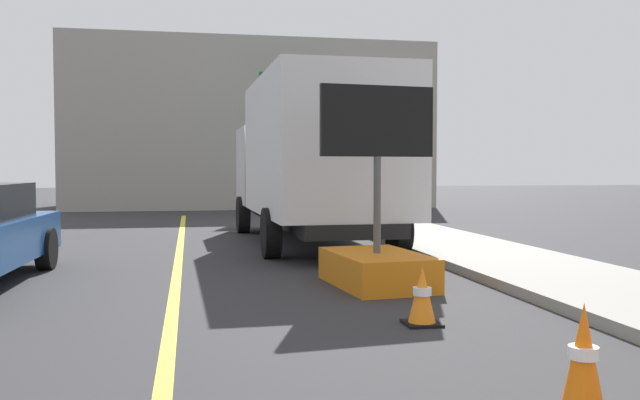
{
  "coord_description": "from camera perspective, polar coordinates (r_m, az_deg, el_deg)",
  "views": [
    {
      "loc": [
        0.2,
        0.72,
        1.59
      ],
      "look_at": [
        1.27,
        6.29,
        1.33
      ],
      "focal_mm": 38.1,
      "sensor_mm": 36.0,
      "label": 1
    }
  ],
  "objects": [
    {
      "name": "lane_center_stripe",
      "position": [
        5.52,
        -12.9,
        -14.09
      ],
      "size": [
        0.14,
        36.0,
        0.01
      ],
      "primitive_type": "cube",
      "color": "yellow",
      "rests_on": "ground"
    },
    {
      "name": "arrow_board_trailer",
      "position": [
        9.22,
        4.8,
        -4.26
      ],
      "size": [
        1.6,
        1.91,
        2.7
      ],
      "color": "orange",
      "rests_on": "ground"
    },
    {
      "name": "box_truck",
      "position": [
        14.21,
        -0.57,
        3.58
      ],
      "size": [
        2.79,
        7.7,
        3.35
      ],
      "color": "black",
      "rests_on": "ground"
    },
    {
      "name": "highway_guide_sign",
      "position": [
        23.25,
        -0.46,
        7.17
      ],
      "size": [
        2.78,
        0.38,
        5.0
      ],
      "color": "gray",
      "rests_on": "ground"
    },
    {
      "name": "far_building_block",
      "position": [
        29.66,
        -6.06,
        6.02
      ],
      "size": [
        14.61,
        6.92,
        6.67
      ],
      "primitive_type": "cube",
      "color": "gray",
      "rests_on": "ground"
    },
    {
      "name": "traffic_cone_near_sign",
      "position": [
        4.74,
        21.24,
        -12.51
      ],
      "size": [
        0.36,
        0.36,
        0.74
      ],
      "color": "black",
      "rests_on": "ground"
    },
    {
      "name": "traffic_cone_mid_lane",
      "position": [
        7.03,
        8.57,
        -7.99
      ],
      "size": [
        0.36,
        0.36,
        0.6
      ],
      "color": "black",
      "rests_on": "ground"
    }
  ]
}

